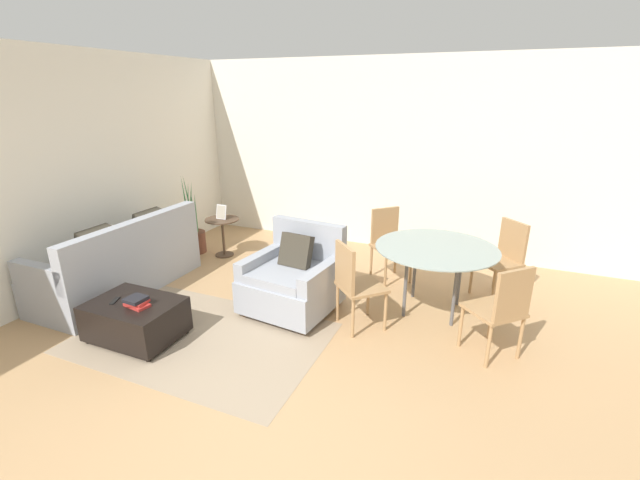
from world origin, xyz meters
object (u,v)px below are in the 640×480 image
object	(u,v)px
dining_table	(436,253)
dining_chair_far_right	(504,254)
book_stack	(137,302)
side_table	(223,230)
armchair	(293,279)
dining_chair_near_left	(354,281)
ottoman	(136,318)
couch	(122,266)
picture_frame	(221,212)
dining_chair_near_right	(502,306)
tv_remote_secondary	(130,298)
tv_remote_primary	(115,301)
potted_plant	(193,235)
dining_chair_far_left	(388,239)

from	to	relation	value
dining_table	dining_chair_far_right	world-z (taller)	dining_chair_far_right
book_stack	dining_chair_far_right	bearing A→B (deg)	37.67
side_table	dining_table	world-z (taller)	dining_table
armchair	dining_chair_near_left	distance (m)	0.75
ottoman	dining_table	bearing A→B (deg)	33.63
couch	dining_chair_near_left	distance (m)	2.83
ottoman	picture_frame	bearing A→B (deg)	103.44
armchair	dining_chair_near_right	world-z (taller)	armchair
dining_chair_near_right	dining_chair_far_right	distance (m)	1.35
armchair	picture_frame	size ratio (longest dim) A/B	4.78
tv_remote_secondary	side_table	world-z (taller)	side_table
ottoman	dining_chair_near_right	distance (m)	3.38
book_stack	dining_chair_near_left	xyz separation A→B (m)	(1.76, 1.05, 0.09)
ottoman	dining_chair_near_right	world-z (taller)	dining_chair_near_right
tv_remote_primary	dining_chair_far_right	distance (m)	4.16
book_stack	dining_table	distance (m)	3.00
book_stack	tv_remote_primary	size ratio (longest dim) A/B	1.66
picture_frame	tv_remote_secondary	bearing A→B (deg)	-78.38
potted_plant	dining_chair_near_left	world-z (taller)	potted_plant
book_stack	side_table	size ratio (longest dim) A/B	0.45
dining_chair_near_right	tv_remote_secondary	bearing A→B (deg)	-163.67
ottoman	dining_chair_near_left	distance (m)	2.14
potted_plant	armchair	bearing A→B (deg)	-25.07
picture_frame	dining_chair_far_left	xyz separation A→B (m)	(2.38, 0.17, -0.14)
armchair	book_stack	world-z (taller)	armchair
armchair	book_stack	xyz separation A→B (m)	(-1.04, -1.17, 0.08)
ottoman	dining_chair_far_right	distance (m)	4.00
dining_chair_near_right	dining_chair_far_left	distance (m)	1.91
ottoman	tv_remote_secondary	size ratio (longest dim) A/B	6.46
tv_remote_primary	dining_chair_far_right	world-z (taller)	dining_chair_far_right
dining_table	tv_remote_primary	bearing A→B (deg)	-147.40
tv_remote_primary	potted_plant	bearing A→B (deg)	110.99
book_stack	dining_chair_far_right	xyz separation A→B (m)	(3.12, 2.41, 0.09)
ottoman	tv_remote_primary	size ratio (longest dim) A/B	5.56
picture_frame	dining_chair_far_left	distance (m)	2.39
side_table	dining_table	xyz separation A→B (m)	(3.06, -0.51, 0.28)
couch	side_table	xyz separation A→B (m)	(0.42, 1.44, 0.08)
tv_remote_secondary	dining_chair_near_right	distance (m)	3.44
dining_table	dining_chair_far_left	xyz separation A→B (m)	(-0.68, 0.68, -0.15)
couch	potted_plant	xyz separation A→B (m)	(-0.07, 1.38, -0.05)
potted_plant	ottoman	bearing A→B (deg)	-64.54
armchair	dining_chair_near_right	distance (m)	2.09
couch	potted_plant	world-z (taller)	potted_plant
ottoman	potted_plant	size ratio (longest dim) A/B	0.71
dining_chair_far_right	dining_chair_near_right	bearing A→B (deg)	-90.00
picture_frame	couch	bearing A→B (deg)	-106.45
potted_plant	dining_chair_far_right	bearing A→B (deg)	3.05
dining_chair_far_left	ottoman	bearing A→B (deg)	-128.21
couch	side_table	bearing A→B (deg)	73.55
book_stack	dining_table	xyz separation A→B (m)	(2.44, 1.73, 0.24)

